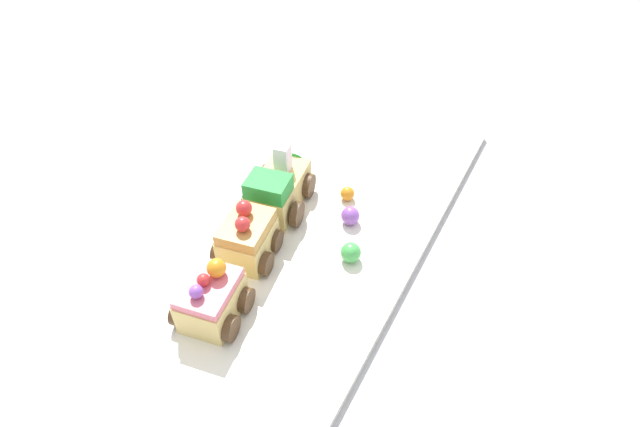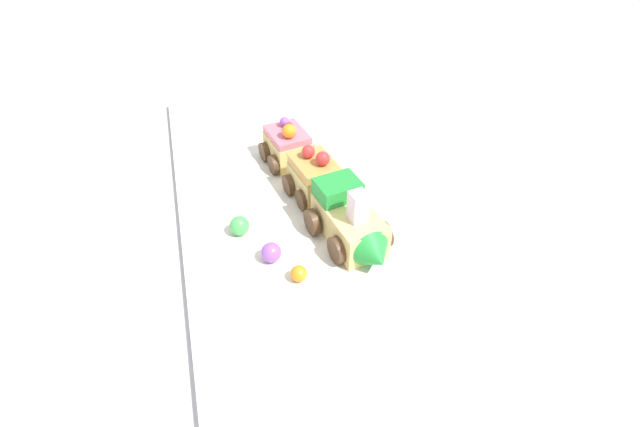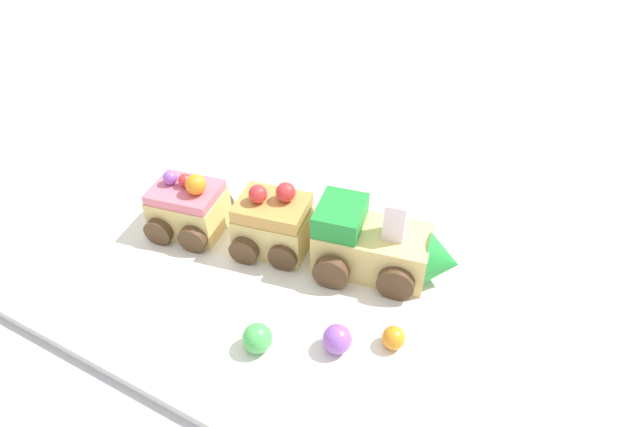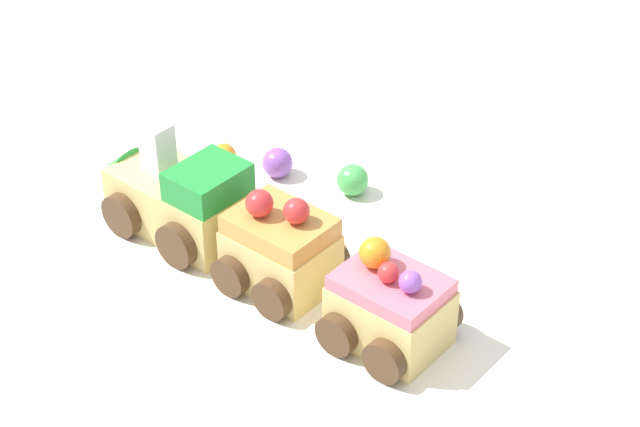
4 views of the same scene
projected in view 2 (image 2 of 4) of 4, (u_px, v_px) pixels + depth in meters
name	position (u px, v px, depth m)	size (l,w,h in m)	color
ground_plane	(304.00, 218.00, 0.70)	(10.00, 10.00, 0.00)	#B2B2B7
display_board	(304.00, 214.00, 0.70)	(0.76, 0.34, 0.01)	white
cake_train_locomotive	(352.00, 225.00, 0.63)	(0.14, 0.09, 0.09)	#E5C675
cake_car_caramel	(315.00, 178.00, 0.70)	(0.08, 0.08, 0.08)	#E5C675
cake_car_strawberry	(288.00, 147.00, 0.77)	(0.08, 0.08, 0.07)	#E5C675
gumball_purple	(271.00, 252.00, 0.61)	(0.03, 0.03, 0.03)	#9956C6
gumball_orange	(299.00, 274.00, 0.59)	(0.02, 0.02, 0.02)	orange
gumball_green	(240.00, 226.00, 0.65)	(0.03, 0.03, 0.03)	#4CBC56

